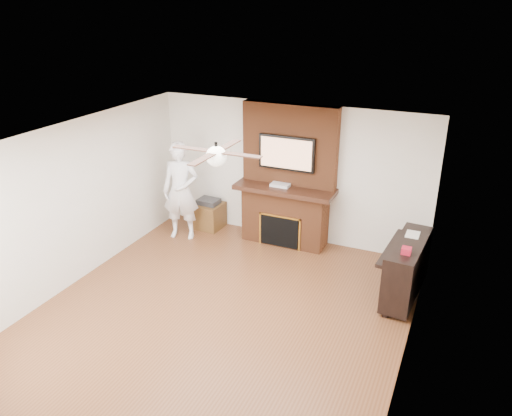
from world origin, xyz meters
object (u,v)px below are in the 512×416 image
at_px(person, 181,191).
at_px(piano, 406,268).
at_px(fireplace, 287,190).
at_px(side_table, 209,214).

distance_m(person, piano, 4.13).
xyz_separation_m(fireplace, side_table, (-1.56, -0.07, -0.73)).
bearing_deg(person, side_table, 50.35).
distance_m(fireplace, person, 1.92).
bearing_deg(piano, fireplace, 159.65).
height_order(fireplace, person, fireplace).
height_order(side_table, piano, piano).
xyz_separation_m(person, side_table, (0.25, 0.56, -0.64)).
bearing_deg(piano, person, 178.42).
relative_size(fireplace, person, 1.37).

